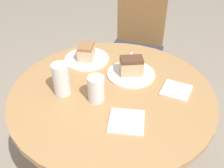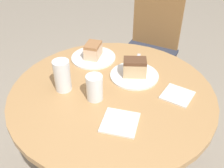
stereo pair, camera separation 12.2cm
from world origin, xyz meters
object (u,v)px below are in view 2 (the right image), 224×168
object	(u,v)px
cake_slice_near	(135,67)
plate_near	(134,75)
plate_far	(93,57)
glass_water	(95,89)
glass_lemonade	(63,77)
chair	(149,47)
cake_slice_far	(93,50)

from	to	relation	value
cake_slice_near	plate_near	bearing A→B (deg)	180.00
plate_far	glass_water	world-z (taller)	glass_water
plate_near	glass_lemonade	distance (m)	0.37
plate_near	cake_slice_near	xyz separation A→B (m)	(0.00, 0.00, 0.05)
chair	plate_far	distance (m)	0.71
glass_water	plate_near	bearing A→B (deg)	59.24
plate_far	cake_slice_near	size ratio (longest dim) A/B	1.93
plate_near	glass_lemonade	size ratio (longest dim) A/B	1.60
chair	cake_slice_far	size ratio (longest dim) A/B	9.36
glass_water	glass_lemonade	bearing A→B (deg)	172.21
chair	plate_near	size ratio (longest dim) A/B	4.02
plate_far	glass_water	xyz separation A→B (m)	(0.13, -0.33, 0.05)
cake_slice_near	glass_water	world-z (taller)	glass_water
cake_slice_far	glass_water	world-z (taller)	glass_water
plate_near	cake_slice_near	bearing A→B (deg)	0.00
plate_near	chair	bearing A→B (deg)	92.94
plate_far	glass_lemonade	distance (m)	0.32
plate_far	chair	bearing A→B (deg)	70.52
plate_far	glass_lemonade	bearing A→B (deg)	-97.01
cake_slice_far	glass_lemonade	distance (m)	0.31
cake_slice_far	glass_lemonade	bearing A→B (deg)	-97.01
glass_lemonade	glass_water	bearing A→B (deg)	-7.79
chair	cake_slice_far	xyz separation A→B (m)	(-0.22, -0.63, 0.27)
glass_lemonade	plate_far	bearing A→B (deg)	82.99
chair	plate_far	size ratio (longest dim) A/B	3.99
plate_near	glass_water	world-z (taller)	glass_water
plate_near	cake_slice_far	world-z (taller)	cake_slice_far
glass_lemonade	cake_slice_near	bearing A→B (deg)	33.89
plate_near	cake_slice_far	distance (m)	0.29
plate_far	glass_water	distance (m)	0.36
glass_lemonade	plate_near	bearing A→B (deg)	33.89
cake_slice_far	plate_far	bearing A→B (deg)	0.00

